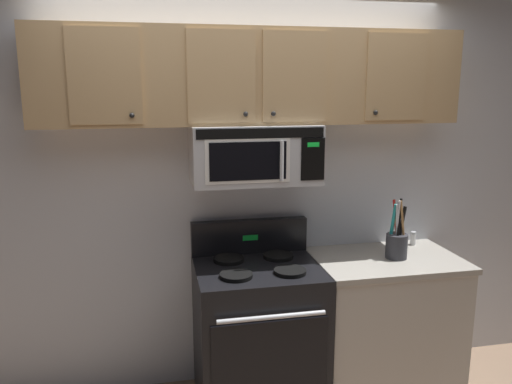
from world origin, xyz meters
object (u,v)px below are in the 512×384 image
at_px(over_range_microwave, 254,154).
at_px(salt_shaker, 413,238).
at_px(stove_range, 258,332).
at_px(utensil_crock_charcoal, 397,242).

height_order(over_range_microwave, salt_shaker, over_range_microwave).
relative_size(stove_range, salt_shaker, 12.14).
bearing_deg(utensil_crock_charcoal, over_range_microwave, 171.35).
xyz_separation_m(over_range_microwave, utensil_crock_charcoal, (0.89, -0.14, -0.57)).
relative_size(stove_range, over_range_microwave, 1.47).
xyz_separation_m(over_range_microwave, salt_shaker, (1.13, 0.09, -0.63)).
bearing_deg(utensil_crock_charcoal, stove_range, 178.76).
bearing_deg(salt_shaker, stove_range, -169.47).
bearing_deg(salt_shaker, over_range_microwave, -175.25).
bearing_deg(salt_shaker, utensil_crock_charcoal, -136.51).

